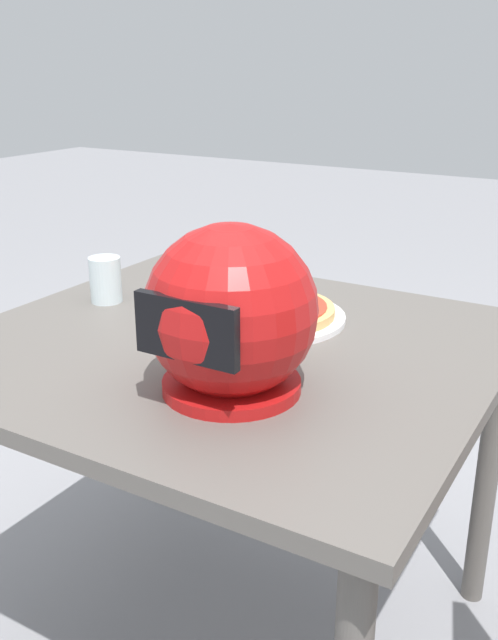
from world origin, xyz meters
TOP-DOWN VIEW (x-y plane):
  - ground_plane at (0.00, 0.00)m, footprint 14.00×14.00m
  - dining_table at (0.00, 0.00)m, footprint 1.00×0.93m
  - pizza_plate at (-0.01, -0.14)m, footprint 0.32×0.32m
  - pizza at (-0.01, -0.14)m, footprint 0.27×0.27m
  - motorcycle_helmet at (-0.12, 0.19)m, footprint 0.28×0.28m
  - drinking_glass at (0.36, -0.06)m, footprint 0.07×0.07m

SIDE VIEW (x-z plane):
  - ground_plane at x=0.00m, z-range 0.00..0.00m
  - dining_table at x=0.00m, z-range 0.27..0.99m
  - pizza_plate at x=-0.01m, z-range 0.72..0.73m
  - pizza at x=-0.01m, z-range 0.72..0.77m
  - drinking_glass at x=0.36m, z-range 0.72..0.82m
  - motorcycle_helmet at x=-0.12m, z-range 0.71..0.99m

